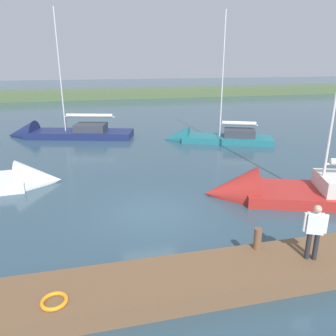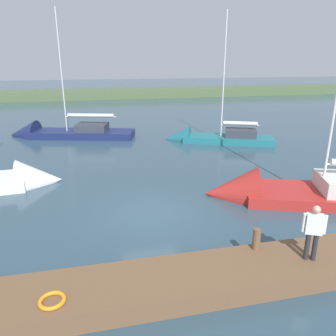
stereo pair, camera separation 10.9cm
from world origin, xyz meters
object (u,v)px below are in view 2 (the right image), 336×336
Objects in this scene: sailboat_near_dock at (60,135)px; person_on_dock at (314,229)px; sailboat_far_right at (288,195)px; sailboat_inner_slip at (210,140)px; life_ring_buoy at (52,301)px; mooring_post_near at (256,239)px.

sailboat_near_dock reaches higher than person_on_dock.
sailboat_far_right is (-11.36, 15.80, 0.02)m from sailboat_near_dock.
sailboat_near_dock is 12.44m from sailboat_inner_slip.
life_ring_buoy is at bearing 81.81° from sailboat_inner_slip.
sailboat_inner_slip reaches higher than person_on_dock.
sailboat_far_right is (-9.82, -5.40, -0.41)m from life_ring_buoy.
mooring_post_near is at bearing 81.86° from person_on_dock.
person_on_dock is (2.65, 5.20, 1.35)m from sailboat_far_right.
sailboat_inner_slip is (-10.11, -16.85, -0.48)m from life_ring_buoy.
sailboat_far_right reaches higher than life_ring_buoy.
life_ring_buoy is 7.24m from person_on_dock.
sailboat_far_right is (0.29, 11.45, 0.07)m from sailboat_inner_slip.
life_ring_buoy is at bearing 110.10° from sailboat_near_dock.
person_on_dock is at bearing 82.39° from sailboat_far_right.
sailboat_near_dock reaches higher than life_ring_buoy.
sailboat_far_right reaches higher than sailboat_inner_slip.
sailboat_inner_slip reaches higher than life_ring_buoy.
sailboat_far_right is 5.99m from person_on_dock.
mooring_post_near is at bearing 67.32° from sailboat_far_right.
sailboat_far_right is at bearing 141.67° from sailboat_near_dock.
life_ring_buoy is 0.06× the size of sailboat_near_dock.
person_on_dock reaches higher than mooring_post_near.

